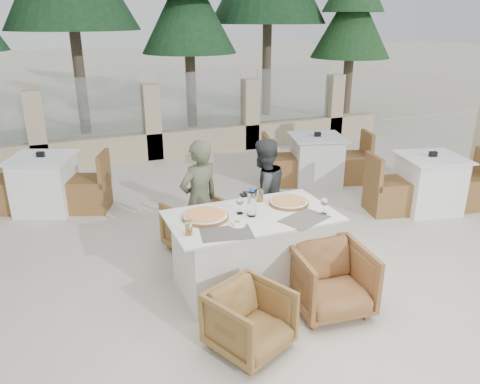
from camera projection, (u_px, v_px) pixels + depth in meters
name	position (u px, v px, depth m)	size (l,w,h in m)	color
ground	(259.00, 279.00, 4.84)	(80.00, 80.00, 0.00)	beige
sand_patch	(97.00, 92.00, 16.94)	(30.00, 16.00, 0.01)	beige
perimeter_wall_far	(152.00, 117.00, 8.71)	(10.00, 0.34, 1.60)	tan
pine_centre	(188.00, 19.00, 10.72)	(2.20, 2.20, 5.00)	#1D4524
pine_far_right	(351.00, 29.00, 11.64)	(1.98, 1.98, 4.50)	#224D24
dining_table	(252.00, 251.00, 4.60)	(1.60, 0.90, 0.77)	silver
placemat_near_left	(226.00, 233.00, 4.08)	(0.45, 0.30, 0.00)	#534F47
placemat_near_right	(305.00, 219.00, 4.37)	(0.45, 0.30, 0.00)	#5E5A51
pizza_left	(205.00, 216.00, 4.37)	(0.43, 0.43, 0.06)	#E4581F
pizza_right	(289.00, 202.00, 4.71)	(0.40, 0.40, 0.05)	#D2531C
water_bottle	(252.00, 202.00, 4.39)	(0.08, 0.08, 0.29)	#A6C7DA
wine_glass_centre	(240.00, 205.00, 4.46)	(0.08, 0.08, 0.18)	silver
wine_glass_corner	(324.00, 205.00, 4.45)	(0.08, 0.08, 0.18)	white
beer_glass_left	(189.00, 228.00, 4.04)	(0.06, 0.06, 0.13)	gold
beer_glass_right	(260.00, 195.00, 4.77)	(0.07, 0.07, 0.13)	#C08B1B
olive_dish	(237.00, 223.00, 4.23)	(0.11, 0.11, 0.04)	white
armchair_far_left	(198.00, 226.00, 5.36)	(0.64, 0.65, 0.60)	olive
armchair_far_right	(272.00, 223.00, 5.45)	(0.63, 0.64, 0.59)	#995E37
armchair_near_left	(250.00, 320.00, 3.74)	(0.57, 0.59, 0.53)	olive
armchair_near_right	(331.00, 280.00, 4.24)	(0.66, 0.68, 0.62)	brown
diner_left	(199.00, 201.00, 5.07)	(0.49, 0.32, 1.35)	#50543D
diner_right	(263.00, 194.00, 5.35)	(0.63, 0.49, 1.29)	#3A3D3F
bg_table_a	(45.00, 184.00, 6.45)	(1.64, 0.82, 0.77)	white
bg_table_b	(316.00, 160.00, 7.53)	(1.64, 0.82, 0.77)	silver
bg_table_c	(429.00, 183.00, 6.47)	(1.64, 0.82, 0.77)	white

